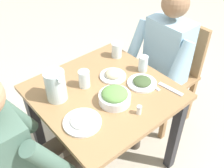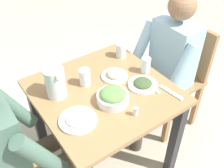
# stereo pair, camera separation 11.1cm
# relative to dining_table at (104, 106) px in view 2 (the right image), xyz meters

# --- Properties ---
(ground_plane) EXTENTS (8.00, 8.00, 0.00)m
(ground_plane) POSITION_rel_dining_table_xyz_m (0.00, 0.00, -0.59)
(ground_plane) COLOR #B7AD99
(dining_table) EXTENTS (0.81, 0.81, 0.73)m
(dining_table) POSITION_rel_dining_table_xyz_m (0.00, 0.00, 0.00)
(dining_table) COLOR #997047
(dining_table) RESTS_ON ground_plane
(chair_near) EXTENTS (0.40, 0.40, 0.90)m
(chair_near) POSITION_rel_dining_table_xyz_m (0.04, -0.77, -0.08)
(chair_near) COLOR #997047
(chair_near) RESTS_ON ground_plane
(diner_near) EXTENTS (0.48, 0.53, 1.19)m
(diner_near) POSITION_rel_dining_table_xyz_m (0.04, -0.56, 0.07)
(diner_near) COLOR #9EC6E0
(diner_near) RESTS_ON ground_plane
(diner_far) EXTENTS (0.48, 0.53, 1.19)m
(diner_far) POSITION_rel_dining_table_xyz_m (-0.05, 0.56, 0.07)
(diner_far) COLOR #4C6B5B
(diner_far) RESTS_ON ground_plane
(water_pitcher) EXTENTS (0.16, 0.12, 0.19)m
(water_pitcher) POSITION_rel_dining_table_xyz_m (0.13, 0.25, 0.24)
(water_pitcher) COLOR silver
(water_pitcher) RESTS_ON dining_table
(salad_bowl) EXTENTS (0.19, 0.19, 0.09)m
(salad_bowl) POSITION_rel_dining_table_xyz_m (-0.12, 0.02, 0.18)
(salad_bowl) COLOR white
(salad_bowl) RESTS_ON dining_table
(plate_dolmas) EXTENTS (0.19, 0.19, 0.04)m
(plate_dolmas) POSITION_rel_dining_table_xyz_m (-0.11, -0.22, 0.16)
(plate_dolmas) COLOR white
(plate_dolmas) RESTS_ON dining_table
(plate_beans) EXTENTS (0.17, 0.17, 0.05)m
(plate_beans) POSITION_rel_dining_table_xyz_m (0.07, -0.13, 0.16)
(plate_beans) COLOR white
(plate_beans) RESTS_ON dining_table
(plate_yoghurt) EXTENTS (0.21, 0.21, 0.04)m
(plate_yoghurt) POSITION_rel_dining_table_xyz_m (-0.13, 0.26, 0.15)
(plate_yoghurt) COLOR white
(plate_yoghurt) RESTS_ON dining_table
(water_glass_near_left) EXTENTS (0.07, 0.07, 0.11)m
(water_glass_near_left) POSITION_rel_dining_table_xyz_m (0.11, 0.06, 0.20)
(water_glass_near_left) COLOR silver
(water_glass_near_left) RESTS_ON dining_table
(water_glass_far_right) EXTENTS (0.06, 0.06, 0.11)m
(water_glass_far_right) POSITION_rel_dining_table_xyz_m (-0.01, -0.33, 0.20)
(water_glass_far_right) COLOR silver
(water_glass_far_right) RESTS_ON dining_table
(water_glass_near_right) EXTENTS (0.07, 0.07, 0.11)m
(water_glass_near_right) POSITION_rel_dining_table_xyz_m (0.23, -0.31, 0.19)
(water_glass_near_right) COLOR silver
(water_glass_near_right) RESTS_ON dining_table
(salt_shaker) EXTENTS (0.03, 0.03, 0.05)m
(salt_shaker) POSITION_rel_dining_table_xyz_m (-0.28, -0.03, 0.17)
(salt_shaker) COLOR white
(salt_shaker) RESTS_ON dining_table
(fork_near) EXTENTS (0.17, 0.04, 0.01)m
(fork_near) POSITION_rel_dining_table_xyz_m (-0.26, -0.32, 0.14)
(fork_near) COLOR silver
(fork_near) RESTS_ON dining_table
(knife_near) EXTENTS (0.19, 0.04, 0.01)m
(knife_near) POSITION_rel_dining_table_xyz_m (-0.13, -0.27, 0.14)
(knife_near) COLOR silver
(knife_near) RESTS_ON dining_table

